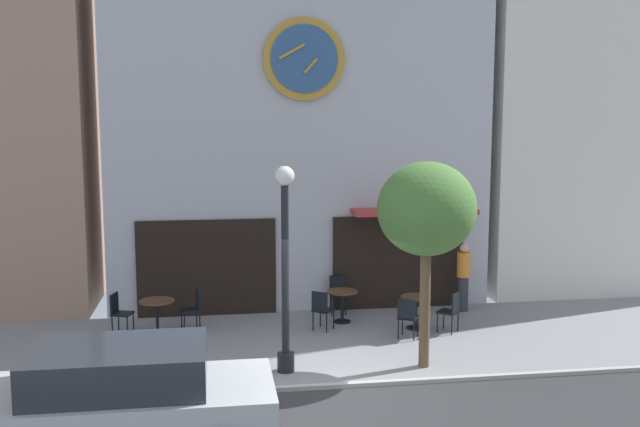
% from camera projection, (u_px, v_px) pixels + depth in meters
% --- Properties ---
extents(ground_plane, '(28.06, 11.72, 0.13)m').
position_uv_depth(ground_plane, '(337.00, 407.00, 11.69)').
color(ground_plane, gray).
extents(clock_building, '(9.35, 3.76, 11.35)m').
position_uv_depth(clock_building, '(298.00, 72.00, 17.87)').
color(clock_building, '#B2B2BC').
rests_on(clock_building, ground_plane).
extents(neighbor_building_right, '(6.74, 3.26, 15.25)m').
position_uv_depth(neighbor_building_right, '(601.00, 8.00, 19.26)').
color(neighbor_building_right, silver).
rests_on(neighbor_building_right, ground_plane).
extents(street_lamp, '(0.36, 0.36, 3.83)m').
position_uv_depth(street_lamp, '(285.00, 269.00, 13.02)').
color(street_lamp, black).
rests_on(street_lamp, ground_plane).
extents(street_tree, '(1.85, 1.66, 3.90)m').
position_uv_depth(street_tree, '(427.00, 210.00, 13.14)').
color(street_tree, brown).
rests_on(street_tree, ground_plane).
extents(cafe_table_leftmost, '(0.77, 0.77, 0.74)m').
position_uv_depth(cafe_table_leftmost, '(157.00, 309.00, 15.55)').
color(cafe_table_leftmost, black).
rests_on(cafe_table_leftmost, ground_plane).
extents(cafe_table_near_door, '(0.71, 0.71, 0.74)m').
position_uv_depth(cafe_table_near_door, '(342.00, 300.00, 16.40)').
color(cafe_table_near_door, black).
rests_on(cafe_table_near_door, ground_plane).
extents(cafe_table_rightmost, '(0.67, 0.67, 0.74)m').
position_uv_depth(cafe_table_rightmost, '(416.00, 306.00, 15.89)').
color(cafe_table_rightmost, black).
rests_on(cafe_table_rightmost, ground_plane).
extents(cafe_chair_left_end, '(0.56, 0.56, 0.90)m').
position_uv_depth(cafe_chair_left_end, '(322.00, 307.00, 15.74)').
color(cafe_chair_left_end, black).
rests_on(cafe_chair_left_end, ground_plane).
extents(cafe_chair_under_awning, '(0.49, 0.49, 0.90)m').
position_uv_depth(cafe_chair_under_awning, '(119.00, 310.00, 15.51)').
color(cafe_chair_under_awning, black).
rests_on(cafe_chair_under_awning, ground_plane).
extents(cafe_chair_by_entrance, '(0.55, 0.55, 0.90)m').
position_uv_depth(cafe_chair_by_entrance, '(407.00, 315.00, 15.16)').
color(cafe_chair_by_entrance, black).
rests_on(cafe_chair_by_entrance, ground_plane).
extents(cafe_chair_mid_row, '(0.57, 0.57, 0.90)m').
position_uv_depth(cafe_chair_mid_row, '(452.00, 309.00, 15.61)').
color(cafe_chair_mid_row, black).
rests_on(cafe_chair_mid_row, ground_plane).
extents(cafe_chair_near_lamp, '(0.43, 0.43, 0.90)m').
position_uv_depth(cafe_chair_near_lamp, '(338.00, 291.00, 17.19)').
color(cafe_chair_near_lamp, black).
rests_on(cafe_chair_near_lamp, ground_plane).
extents(cafe_chair_curbside, '(0.48, 0.48, 0.90)m').
position_uv_depth(cafe_chair_curbside, '(194.00, 306.00, 15.85)').
color(cafe_chair_curbside, black).
rests_on(cafe_chair_curbside, ground_plane).
extents(pedestrian_orange, '(0.45, 0.45, 1.67)m').
position_uv_depth(pedestrian_orange, '(463.00, 276.00, 17.31)').
color(pedestrian_orange, '#2D2D38').
rests_on(pedestrian_orange, ground_plane).
extents(parked_car_silver, '(4.30, 2.02, 1.55)m').
position_uv_depth(parked_car_silver, '(120.00, 401.00, 9.94)').
color(parked_car_silver, '#B7BABF').
rests_on(parked_car_silver, ground_plane).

